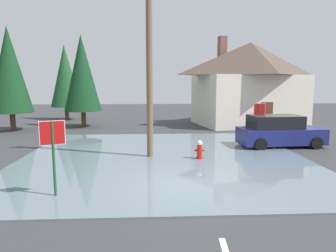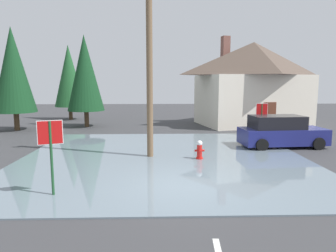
{
  "view_description": "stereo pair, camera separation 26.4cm",
  "coord_description": "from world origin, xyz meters",
  "px_view_note": "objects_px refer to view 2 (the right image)",
  "views": [
    {
      "loc": [
        -1.06,
        -9.63,
        3.4
      ],
      "look_at": [
        -0.38,
        3.73,
        1.5
      ],
      "focal_mm": 32.39,
      "sensor_mm": 36.0,
      "label": 1
    },
    {
      "loc": [
        -0.79,
        -9.64,
        3.4
      ],
      "look_at": [
        -0.38,
        3.73,
        1.5
      ],
      "focal_mm": 32.39,
      "sensor_mm": 36.0,
      "label": 2
    }
  ],
  "objects_px": {
    "pine_tree_tall_left": "(85,73)",
    "pine_tree_mid_left": "(13,70)",
    "house": "(253,82)",
    "parked_car": "(281,132)",
    "stop_sign_far": "(262,113)",
    "pine_tree_short_left": "(69,76)",
    "stop_sign_near": "(51,143)",
    "fire_hydrant": "(200,150)",
    "utility_pole": "(149,55)"
  },
  "relations": [
    {
      "from": "stop_sign_near",
      "to": "utility_pole",
      "type": "relative_size",
      "value": 0.26
    },
    {
      "from": "stop_sign_far",
      "to": "pine_tree_mid_left",
      "type": "height_order",
      "value": "pine_tree_mid_left"
    },
    {
      "from": "utility_pole",
      "to": "pine_tree_short_left",
      "type": "bearing_deg",
      "value": 117.9
    },
    {
      "from": "parked_car",
      "to": "pine_tree_mid_left",
      "type": "height_order",
      "value": "pine_tree_mid_left"
    },
    {
      "from": "fire_hydrant",
      "to": "stop_sign_near",
      "type": "bearing_deg",
      "value": -139.77
    },
    {
      "from": "fire_hydrant",
      "to": "utility_pole",
      "type": "xyz_separation_m",
      "value": [
        -2.21,
        0.54,
        4.19
      ]
    },
    {
      "from": "stop_sign_far",
      "to": "pine_tree_mid_left",
      "type": "bearing_deg",
      "value": 169.8
    },
    {
      "from": "stop_sign_near",
      "to": "pine_tree_mid_left",
      "type": "distance_m",
      "value": 15.18
    },
    {
      "from": "stop_sign_near",
      "to": "pine_tree_mid_left",
      "type": "height_order",
      "value": "pine_tree_mid_left"
    },
    {
      "from": "utility_pole",
      "to": "stop_sign_far",
      "type": "distance_m",
      "value": 9.32
    },
    {
      "from": "stop_sign_far",
      "to": "pine_tree_short_left",
      "type": "distance_m",
      "value": 17.76
    },
    {
      "from": "parked_car",
      "to": "house",
      "type": "bearing_deg",
      "value": 82.73
    },
    {
      "from": "stop_sign_near",
      "to": "fire_hydrant",
      "type": "relative_size",
      "value": 2.65
    },
    {
      "from": "utility_pole",
      "to": "stop_sign_far",
      "type": "height_order",
      "value": "utility_pole"
    },
    {
      "from": "pine_tree_mid_left",
      "to": "pine_tree_short_left",
      "type": "distance_m",
      "value": 6.75
    },
    {
      "from": "house",
      "to": "parked_car",
      "type": "relative_size",
      "value": 2.15
    },
    {
      "from": "stop_sign_far",
      "to": "house",
      "type": "relative_size",
      "value": 0.22
    },
    {
      "from": "pine_tree_tall_left",
      "to": "fire_hydrant",
      "type": "bearing_deg",
      "value": -54.95
    },
    {
      "from": "stop_sign_far",
      "to": "pine_tree_short_left",
      "type": "height_order",
      "value": "pine_tree_short_left"
    },
    {
      "from": "utility_pole",
      "to": "pine_tree_short_left",
      "type": "distance_m",
      "value": 16.77
    },
    {
      "from": "house",
      "to": "parked_car",
      "type": "xyz_separation_m",
      "value": [
        -1.14,
        -8.9,
        -2.65
      ]
    },
    {
      "from": "house",
      "to": "pine_tree_short_left",
      "type": "xyz_separation_m",
      "value": [
        -15.89,
        3.84,
        0.58
      ]
    },
    {
      "from": "parked_car",
      "to": "pine_tree_mid_left",
      "type": "relative_size",
      "value": 0.62
    },
    {
      "from": "fire_hydrant",
      "to": "parked_car",
      "type": "relative_size",
      "value": 0.19
    },
    {
      "from": "pine_tree_short_left",
      "to": "stop_sign_far",
      "type": "bearing_deg",
      "value": -32.57
    },
    {
      "from": "pine_tree_mid_left",
      "to": "stop_sign_near",
      "type": "bearing_deg",
      "value": -61.72
    },
    {
      "from": "house",
      "to": "pine_tree_short_left",
      "type": "bearing_deg",
      "value": 166.4
    },
    {
      "from": "parked_car",
      "to": "pine_tree_tall_left",
      "type": "distance_m",
      "value": 14.96
    },
    {
      "from": "utility_pole",
      "to": "pine_tree_mid_left",
      "type": "distance_m",
      "value": 12.96
    },
    {
      "from": "pine_tree_tall_left",
      "to": "pine_tree_mid_left",
      "type": "relative_size",
      "value": 0.96
    },
    {
      "from": "pine_tree_tall_left",
      "to": "pine_tree_mid_left",
      "type": "bearing_deg",
      "value": -159.62
    },
    {
      "from": "house",
      "to": "pine_tree_tall_left",
      "type": "height_order",
      "value": "house"
    },
    {
      "from": "pine_tree_mid_left",
      "to": "utility_pole",
      "type": "bearing_deg",
      "value": -40.31
    },
    {
      "from": "pine_tree_tall_left",
      "to": "pine_tree_mid_left",
      "type": "xyz_separation_m",
      "value": [
        -4.63,
        -1.72,
        0.17
      ]
    },
    {
      "from": "house",
      "to": "pine_tree_mid_left",
      "type": "bearing_deg",
      "value": -171.79
    },
    {
      "from": "house",
      "to": "stop_sign_far",
      "type": "bearing_deg",
      "value": -100.84
    },
    {
      "from": "stop_sign_near",
      "to": "stop_sign_far",
      "type": "relative_size",
      "value": 1.1
    },
    {
      "from": "utility_pole",
      "to": "stop_sign_near",
      "type": "bearing_deg",
      "value": -120.37
    },
    {
      "from": "pine_tree_mid_left",
      "to": "fire_hydrant",
      "type": "bearing_deg",
      "value": -36.43
    },
    {
      "from": "parked_car",
      "to": "pine_tree_short_left",
      "type": "height_order",
      "value": "pine_tree_short_left"
    },
    {
      "from": "fire_hydrant",
      "to": "stop_sign_far",
      "type": "distance_m",
      "value": 7.65
    },
    {
      "from": "pine_tree_mid_left",
      "to": "pine_tree_short_left",
      "type": "height_order",
      "value": "pine_tree_mid_left"
    },
    {
      "from": "fire_hydrant",
      "to": "utility_pole",
      "type": "height_order",
      "value": "utility_pole"
    },
    {
      "from": "stop_sign_near",
      "to": "pine_tree_mid_left",
      "type": "xyz_separation_m",
      "value": [
        -7.08,
        13.16,
        2.65
      ]
    },
    {
      "from": "house",
      "to": "pine_tree_mid_left",
      "type": "height_order",
      "value": "pine_tree_mid_left"
    },
    {
      "from": "pine_tree_tall_left",
      "to": "pine_tree_short_left",
      "type": "bearing_deg",
      "value": 118.77
    },
    {
      "from": "stop_sign_far",
      "to": "parked_car",
      "type": "distance_m",
      "value": 3.36
    },
    {
      "from": "stop_sign_far",
      "to": "pine_tree_tall_left",
      "type": "distance_m",
      "value": 13.38
    },
    {
      "from": "house",
      "to": "parked_car",
      "type": "height_order",
      "value": "house"
    },
    {
      "from": "utility_pole",
      "to": "pine_tree_tall_left",
      "type": "distance_m",
      "value": 11.4
    }
  ]
}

